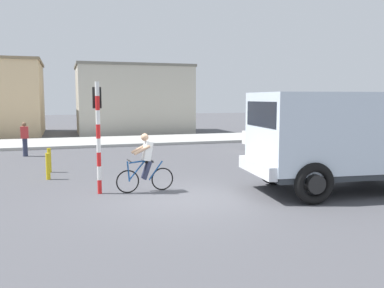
% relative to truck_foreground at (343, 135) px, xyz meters
% --- Properties ---
extents(ground_plane, '(120.00, 120.00, 0.00)m').
position_rel_truck_foreground_xyz_m(ground_plane, '(-4.91, 0.52, -1.67)').
color(ground_plane, '#4C4C51').
extents(sidewalk_far, '(80.00, 5.00, 0.16)m').
position_rel_truck_foreground_xyz_m(sidewalk_far, '(-4.91, 15.42, -1.59)').
color(sidewalk_far, '#ADADA8').
rests_on(sidewalk_far, ground).
extents(truck_foreground, '(5.63, 3.21, 2.90)m').
position_rel_truck_foreground_xyz_m(truck_foreground, '(0.00, 0.00, 0.00)').
color(truck_foreground, silver).
rests_on(truck_foreground, ground).
extents(cyclist, '(1.73, 0.50, 1.72)m').
position_rel_truck_foreground_xyz_m(cyclist, '(-5.55, 1.65, -0.80)').
color(cyclist, black).
rests_on(cyclist, ground).
extents(traffic_light_pole, '(0.24, 0.43, 3.20)m').
position_rel_truck_foreground_xyz_m(traffic_light_pole, '(-6.87, 1.88, 0.40)').
color(traffic_light_pole, red).
rests_on(traffic_light_pole, ground).
extents(car_white_mid, '(4.08, 2.02, 1.60)m').
position_rel_truck_foreground_xyz_m(car_white_mid, '(3.28, 9.05, -0.85)').
color(car_white_mid, white).
rests_on(car_white_mid, ground).
extents(pedestrian_near_kerb, '(0.34, 0.22, 1.62)m').
position_rel_truck_foreground_xyz_m(pedestrian_near_kerb, '(-9.56, 10.58, -0.82)').
color(pedestrian_near_kerb, '#2D334C').
rests_on(pedestrian_near_kerb, ground).
extents(bollard_near, '(0.14, 0.14, 0.90)m').
position_rel_truck_foreground_xyz_m(bollard_near, '(-8.35, 4.41, -1.22)').
color(bollard_near, gold).
rests_on(bollard_near, ground).
extents(bollard_far, '(0.14, 0.14, 0.90)m').
position_rel_truck_foreground_xyz_m(bollard_far, '(-8.35, 5.81, -1.22)').
color(bollard_far, gold).
rests_on(bollard_far, ground).
extents(building_mid_block, '(8.70, 5.99, 5.28)m').
position_rel_truck_foreground_xyz_m(building_mid_block, '(-2.48, 22.18, 0.98)').
color(building_mid_block, '#B2AD9E').
rests_on(building_mid_block, ground).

